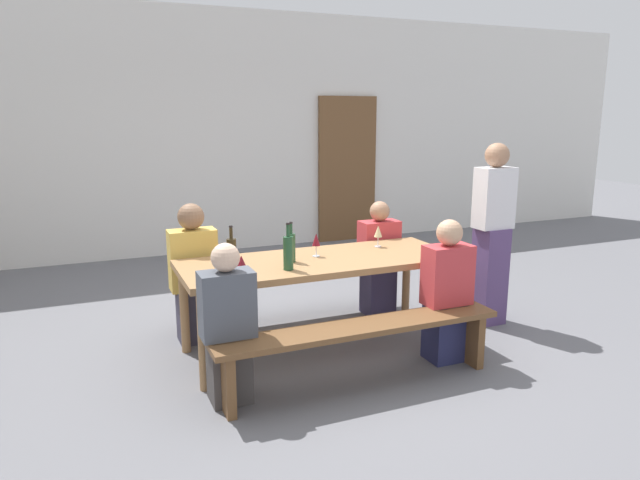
% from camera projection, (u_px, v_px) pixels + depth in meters
% --- Properties ---
extents(ground_plane, '(24.00, 24.00, 0.00)m').
position_uv_depth(ground_plane, '(320.00, 348.00, 4.71)').
color(ground_plane, slate).
extents(back_wall, '(14.00, 0.20, 3.20)m').
position_uv_depth(back_wall, '(210.00, 133.00, 7.77)').
color(back_wall, silver).
rests_on(back_wall, ground).
extents(wooden_door, '(0.90, 0.06, 2.10)m').
position_uv_depth(wooden_door, '(347.00, 170.00, 8.51)').
color(wooden_door, brown).
rests_on(wooden_door, ground).
extents(tasting_table, '(2.18, 0.83, 0.75)m').
position_uv_depth(tasting_table, '(320.00, 268.00, 4.56)').
color(tasting_table, '#9E7247').
rests_on(tasting_table, ground).
extents(bench_near, '(2.08, 0.30, 0.45)m').
position_uv_depth(bench_near, '(360.00, 337.00, 3.99)').
color(bench_near, brown).
rests_on(bench_near, ground).
extents(bench_far, '(2.08, 0.30, 0.45)m').
position_uv_depth(bench_far, '(289.00, 283.00, 5.27)').
color(bench_far, brown).
rests_on(bench_far, ground).
extents(wine_bottle_0, '(0.07, 0.07, 0.31)m').
position_uv_depth(wine_bottle_0, '(291.00, 247.00, 4.43)').
color(wine_bottle_0, '#234C2D').
rests_on(wine_bottle_0, tasting_table).
extents(wine_bottle_1, '(0.07, 0.07, 0.31)m').
position_uv_depth(wine_bottle_1, '(232.00, 252.00, 4.29)').
color(wine_bottle_1, '#332814').
rests_on(wine_bottle_1, tasting_table).
extents(wine_bottle_2, '(0.07, 0.07, 0.35)m').
position_uv_depth(wine_bottle_2, '(288.00, 252.00, 4.20)').
color(wine_bottle_2, '#234C2D').
rests_on(wine_bottle_2, tasting_table).
extents(wine_glass_0, '(0.07, 0.07, 0.18)m').
position_uv_depth(wine_glass_0, '(241.00, 262.00, 3.93)').
color(wine_glass_0, silver).
rests_on(wine_glass_0, tasting_table).
extents(wine_glass_1, '(0.06, 0.06, 0.19)m').
position_uv_depth(wine_glass_1, '(317.00, 240.00, 4.59)').
color(wine_glass_1, silver).
rests_on(wine_glass_1, tasting_table).
extents(wine_glass_2, '(0.07, 0.07, 0.18)m').
position_uv_depth(wine_glass_2, '(378.00, 232.00, 4.92)').
color(wine_glass_2, silver).
rests_on(wine_glass_2, tasting_table).
extents(wine_glass_3, '(0.07, 0.07, 0.17)m').
position_uv_depth(wine_glass_3, '(231.00, 244.00, 4.54)').
color(wine_glass_3, silver).
rests_on(wine_glass_3, tasting_table).
extents(seated_guest_near_0, '(0.35, 0.24, 1.07)m').
position_uv_depth(seated_guest_near_0, '(228.00, 328.00, 3.75)').
color(seated_guest_near_0, '#423D3B').
rests_on(seated_guest_near_0, ground).
extents(seated_guest_near_1, '(0.36, 0.24, 1.10)m').
position_uv_depth(seated_guest_near_1, '(447.00, 294.00, 4.39)').
color(seated_guest_near_1, navy).
rests_on(seated_guest_near_1, ground).
extents(seated_guest_far_0, '(0.38, 0.24, 1.16)m').
position_uv_depth(seated_guest_far_0, '(194.00, 276.00, 4.76)').
color(seated_guest_far_0, '#393547').
rests_on(seated_guest_far_0, ground).
extents(seated_guest_far_1, '(0.36, 0.24, 1.08)m').
position_uv_depth(seated_guest_far_1, '(379.00, 262.00, 5.42)').
color(seated_guest_far_1, '#352E4D').
rests_on(seated_guest_far_1, ground).
extents(standing_host, '(0.32, 0.24, 1.62)m').
position_uv_depth(standing_host, '(492.00, 236.00, 5.13)').
color(standing_host, '#553E6F').
rests_on(standing_host, ground).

